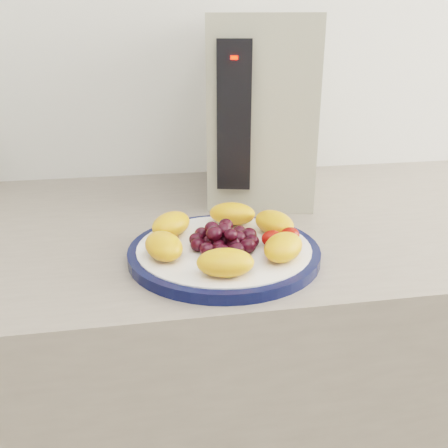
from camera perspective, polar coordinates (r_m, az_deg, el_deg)
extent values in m
cube|color=gray|center=(1.07, -7.84, -23.05)|extent=(3.50, 0.60, 0.90)
cylinder|color=#0B1238|center=(0.69, 0.00, -3.29)|extent=(0.26, 0.26, 0.01)
cylinder|color=white|center=(0.69, 0.00, -3.21)|extent=(0.24, 0.24, 0.02)
cube|color=#A8A48F|center=(0.95, 4.40, 13.05)|extent=(0.24, 0.29, 0.32)
cube|color=black|center=(0.82, 1.17, 12.13)|extent=(0.06, 0.03, 0.24)
cube|color=#FF0C05|center=(0.80, 1.18, 18.48)|extent=(0.01, 0.01, 0.01)
ellipsoid|color=orange|center=(0.73, 5.77, 0.12)|extent=(0.07, 0.08, 0.03)
ellipsoid|color=orange|center=(0.76, 0.96, 1.19)|extent=(0.08, 0.07, 0.03)
ellipsoid|color=orange|center=(0.72, -6.07, -0.03)|extent=(0.08, 0.08, 0.03)
ellipsoid|color=orange|center=(0.65, -6.90, -2.50)|extent=(0.06, 0.08, 0.03)
ellipsoid|color=orange|center=(0.60, 0.16, -4.42)|extent=(0.08, 0.06, 0.03)
ellipsoid|color=orange|center=(0.65, 6.79, -2.62)|extent=(0.08, 0.08, 0.03)
ellipsoid|color=black|center=(0.68, 0.00, -1.84)|extent=(0.02, 0.02, 0.02)
ellipsoid|color=black|center=(0.69, 1.63, -1.64)|extent=(0.02, 0.02, 0.02)
ellipsoid|color=black|center=(0.70, 0.55, -1.29)|extent=(0.02, 0.02, 0.02)
ellipsoid|color=black|center=(0.70, -1.05, -1.40)|extent=(0.02, 0.02, 0.02)
ellipsoid|color=black|center=(0.68, -1.64, -2.01)|extent=(0.02, 0.02, 0.02)
ellipsoid|color=black|center=(0.67, -0.58, -2.52)|extent=(0.02, 0.02, 0.02)
ellipsoid|color=black|center=(0.67, 1.09, -2.37)|extent=(0.02, 0.02, 0.02)
ellipsoid|color=black|center=(0.70, 2.86, -1.25)|extent=(0.02, 0.02, 0.02)
ellipsoid|color=black|center=(0.71, 1.77, -0.88)|extent=(0.02, 0.02, 0.02)
ellipsoid|color=black|center=(0.72, 0.26, -0.68)|extent=(0.02, 0.02, 0.02)
ellipsoid|color=black|center=(0.72, -1.31, -0.73)|extent=(0.02, 0.02, 0.02)
ellipsoid|color=black|center=(0.70, -2.58, -1.13)|extent=(0.02, 0.02, 0.02)
ellipsoid|color=black|center=(0.69, -3.21, -1.76)|extent=(0.02, 0.02, 0.02)
ellipsoid|color=black|center=(0.67, -2.99, -2.39)|extent=(0.02, 0.02, 0.02)
ellipsoid|color=black|center=(0.65, -1.93, -2.92)|extent=(0.02, 0.02, 0.02)
ellipsoid|color=black|center=(0.65, -0.29, -3.15)|extent=(0.02, 0.02, 0.02)
ellipsoid|color=black|center=(0.65, 1.45, -2.99)|extent=(0.02, 0.02, 0.02)
ellipsoid|color=black|center=(0.66, 2.74, -2.52)|extent=(0.02, 0.02, 0.02)
ellipsoid|color=black|center=(0.68, 3.23, -1.98)|extent=(0.02, 0.02, 0.02)
ellipsoid|color=black|center=(0.68, 0.00, -0.70)|extent=(0.02, 0.02, 0.02)
ellipsoid|color=black|center=(0.70, 0.21, -0.15)|extent=(0.02, 0.02, 0.02)
ellipsoid|color=black|center=(0.69, -1.41, -0.47)|extent=(0.02, 0.02, 0.02)
ellipsoid|color=black|center=(0.67, -1.12, -1.14)|extent=(0.02, 0.02, 0.02)
ellipsoid|color=black|center=(0.66, 0.77, -1.27)|extent=(0.02, 0.02, 0.02)
ellipsoid|color=red|center=(0.69, 5.54, -1.67)|extent=(0.03, 0.02, 0.02)
ellipsoid|color=red|center=(0.70, 7.50, -1.32)|extent=(0.04, 0.03, 0.02)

